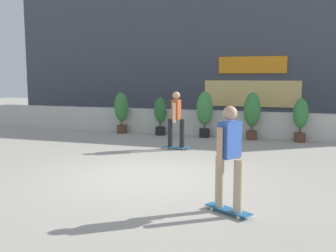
{
  "coord_description": "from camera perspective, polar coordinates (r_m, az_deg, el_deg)",
  "views": [
    {
      "loc": [
        2.95,
        -7.59,
        2.15
      ],
      "look_at": [
        0.0,
        1.5,
        0.9
      ],
      "focal_mm": 41.18,
      "sensor_mm": 36.0,
      "label": 1
    }
  ],
  "objects": [
    {
      "name": "ground_plane",
      "position": [
        8.42,
        -3.18,
        -7.35
      ],
      "size": [
        48.0,
        48.0,
        0.0
      ],
      "primitive_type": "plane",
      "color": "#A8A093"
    },
    {
      "name": "planter_wall",
      "position": [
        14.01,
        5.69,
        0.44
      ],
      "size": [
        18.0,
        0.4,
        0.9
      ],
      "primitive_type": "cube",
      "color": "beige",
      "rests_on": "ground"
    },
    {
      "name": "building_backdrop",
      "position": [
        17.87,
        8.6,
        10.89
      ],
      "size": [
        20.0,
        2.08,
        6.5
      ],
      "color": "#424751",
      "rests_on": "ground"
    },
    {
      "name": "potted_plant_0",
      "position": [
        14.54,
        -6.91,
        2.44
      ],
      "size": [
        0.53,
        0.53,
        1.53
      ],
      "color": "brown",
      "rests_on": "ground"
    },
    {
      "name": "potted_plant_1",
      "position": [
        13.97,
        -1.15,
        1.84
      ],
      "size": [
        0.45,
        0.45,
        1.38
      ],
      "color": "black",
      "rests_on": "ground"
    },
    {
      "name": "potted_plant_2",
      "position": [
        13.51,
        5.45,
        2.3
      ],
      "size": [
        0.57,
        0.57,
        1.61
      ],
      "color": "black",
      "rests_on": "ground"
    },
    {
      "name": "potted_plant_3",
      "position": [
        13.26,
        12.35,
        2.04
      ],
      "size": [
        0.56,
        0.56,
        1.6
      ],
      "color": "brown",
      "rests_on": "ground"
    },
    {
      "name": "potted_plant_4",
      "position": [
        13.21,
        19.03,
        1.28
      ],
      "size": [
        0.48,
        0.48,
        1.43
      ],
      "color": "brown",
      "rests_on": "ground"
    },
    {
      "name": "skater_foreground",
      "position": [
        6.02,
        9.05,
        -4.22
      ],
      "size": [
        0.8,
        0.56,
        1.7
      ],
      "color": "#266699",
      "rests_on": "ground"
    },
    {
      "name": "skater_by_wall_right",
      "position": [
        11.23,
        1.21,
        1.27
      ],
      "size": [
        0.8,
        0.56,
        1.7
      ],
      "color": "#266699",
      "rests_on": "ground"
    }
  ]
}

